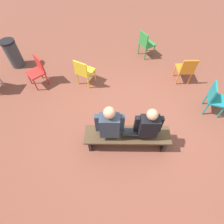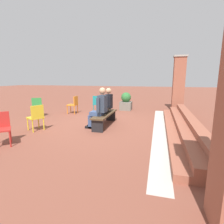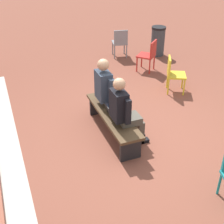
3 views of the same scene
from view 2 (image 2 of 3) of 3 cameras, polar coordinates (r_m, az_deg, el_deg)
The scene contains 14 objects.
ground_plane at distance 6.60m, azimuth -4.34°, elevation -3.76°, with size 60.00×60.00×0.00m, color brown.
concrete_strip at distance 6.03m, azimuth 15.24°, elevation -5.52°, with size 6.91×0.40×0.01m, color #B7B2A8.
brick_steps at distance 6.04m, azimuth 22.46°, elevation -4.26°, with size 6.11×0.90×0.45m.
brick_pillar_left_of_steps at distance 9.67m, azimuth 20.91°, elevation 8.67°, with size 0.64×0.64×2.78m.
bench at distance 6.21m, azimuth -2.38°, elevation -1.32°, with size 1.80×0.44×0.45m.
person_student at distance 6.51m, azimuth -1.99°, elevation 2.45°, with size 0.53×0.67×1.33m.
person_adult at distance 5.81m, azimuth -4.14°, elevation 1.60°, with size 0.56×0.71×1.38m.
laptop at distance 6.21m, azimuth -2.18°, elevation 0.06°, with size 0.32×0.29×0.21m.
plastic_chair_foreground at distance 8.38m, azimuth -23.20°, elevation 1.90°, with size 0.58×0.58×0.84m.
plastic_chair_far_left at distance 6.11m, azimuth -23.51°, elevation -1.24°, with size 0.56×0.56×0.84m.
plastic_chair_far_right at distance 8.51m, azimuth -4.67°, elevation 2.89°, with size 0.52×0.52×0.84m.
plastic_chair_mid_courtyard at distance 5.21m, azimuth -32.50°, elevation -4.05°, with size 0.59×0.59×0.84m.
plastic_chair_near_bench_right at distance 8.52m, azimuth -12.38°, elevation 2.68°, with size 0.43×0.43×0.84m.
planter at distance 9.32m, azimuth 4.59°, elevation 3.32°, with size 0.60×0.60×0.94m.
Camera 2 is at (6.02, 2.11, 1.68)m, focal length 28.00 mm.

